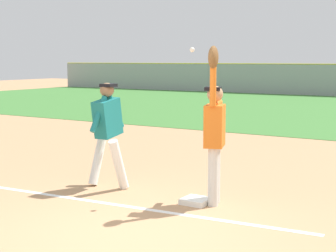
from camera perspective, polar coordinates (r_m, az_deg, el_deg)
name	(u,v)px	position (r m, az deg, el deg)	size (l,w,h in m)	color
ground_plane	(131,233)	(6.54, -4.08, -11.45)	(76.55, 76.55, 0.00)	tan
first_base	(196,201)	(7.78, 3.04, -8.10)	(0.38, 0.38, 0.08)	white
fielder	(214,128)	(7.55, 5.05, -0.21)	(0.41, 0.88, 2.28)	silver
runner	(108,127)	(8.61, -6.56, -0.15)	(0.71, 0.84, 1.72)	white
baseball	(192,50)	(7.87, 2.62, 8.24)	(0.07, 0.07, 0.07)	white
parked_car_blue	(252,81)	(36.15, 9.06, 4.88)	(4.57, 2.46, 1.25)	#23389E
parked_car_tan	(335,83)	(34.07, 17.61, 4.50)	(4.54, 2.41, 1.25)	tan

